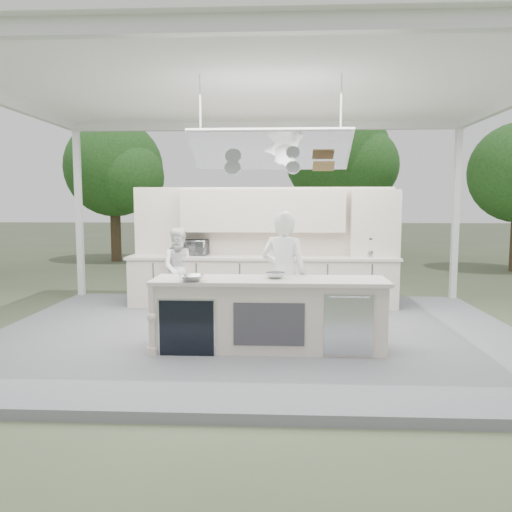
# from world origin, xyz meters

# --- Properties ---
(ground) EXTENTS (90.00, 90.00, 0.00)m
(ground) POSITION_xyz_m (0.00, 0.00, 0.00)
(ground) COLOR #4C553A
(ground) RESTS_ON ground
(stage_deck) EXTENTS (8.00, 6.00, 0.12)m
(stage_deck) POSITION_xyz_m (0.00, 0.00, 0.06)
(stage_deck) COLOR slate
(stage_deck) RESTS_ON ground
(tent) EXTENTS (8.20, 6.20, 3.86)m
(tent) POSITION_xyz_m (0.00, -0.01, 3.71)
(tent) COLOR white
(tent) RESTS_ON ground
(demo_island) EXTENTS (3.10, 0.79, 0.95)m
(demo_island) POSITION_xyz_m (0.18, -0.91, 0.60)
(demo_island) COLOR beige
(demo_island) RESTS_ON stage_deck
(back_counter) EXTENTS (5.08, 0.72, 0.95)m
(back_counter) POSITION_xyz_m (0.00, 1.90, 0.60)
(back_counter) COLOR beige
(back_counter) RESTS_ON stage_deck
(back_wall_unit) EXTENTS (5.05, 0.48, 2.25)m
(back_wall_unit) POSITION_xyz_m (0.44, 2.11, 1.57)
(back_wall_unit) COLOR beige
(back_wall_unit) RESTS_ON stage_deck
(tree_cluster) EXTENTS (19.55, 9.40, 5.85)m
(tree_cluster) POSITION_xyz_m (-0.16, 9.77, 3.29)
(tree_cluster) COLOR #473823
(tree_cluster) RESTS_ON ground
(head_chef) EXTENTS (0.77, 0.62, 1.84)m
(head_chef) POSITION_xyz_m (0.39, -0.39, 1.04)
(head_chef) COLOR white
(head_chef) RESTS_ON stage_deck
(sous_chef) EXTENTS (0.83, 0.71, 1.50)m
(sous_chef) POSITION_xyz_m (-1.49, 1.55, 0.87)
(sous_chef) COLOR white
(sous_chef) RESTS_ON stage_deck
(toaster_oven) EXTENTS (0.58, 0.43, 0.30)m
(toaster_oven) POSITION_xyz_m (-1.31, 2.08, 1.22)
(toaster_oven) COLOR #AFB1B6
(toaster_oven) RESTS_ON back_counter
(bowl_large) EXTENTS (0.38, 0.38, 0.08)m
(bowl_large) POSITION_xyz_m (-0.80, -1.15, 1.11)
(bowl_large) COLOR silver
(bowl_large) RESTS_ON demo_island
(bowl_small) EXTENTS (0.26, 0.26, 0.08)m
(bowl_small) POSITION_xyz_m (0.27, -0.85, 1.11)
(bowl_small) COLOR #AFB1B6
(bowl_small) RESTS_ON demo_island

